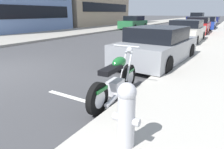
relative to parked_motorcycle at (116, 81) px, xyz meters
name	(u,v)px	position (x,y,z in m)	size (l,w,h in m)	color
sidewalk_far_curb	(78,31)	(11.57, 11.00, -0.35)	(120.00, 5.00, 0.14)	gray
parking_stall_stripe	(86,101)	(-0.43, 0.47, -0.42)	(0.12, 2.20, 0.01)	silver
parked_motorcycle	(116,81)	(0.00, 0.00, 0.00)	(2.04, 0.62, 1.11)	black
parked_car_second_in_row	(158,46)	(3.59, 0.31, 0.21)	(4.19, 2.11, 1.33)	gray
parked_car_near_corner	(186,32)	(9.49, 0.47, 0.24)	(4.24, 1.85, 1.39)	beige
parked_car_behind_motorcycle	(198,26)	(15.41, 0.65, 0.26)	(4.66, 1.92, 1.46)	#AD1919
parked_car_mid_block	(207,23)	(21.27, 0.57, 0.24)	(4.61, 1.89, 1.40)	navy
crossing_truck	(201,18)	(34.91, 2.93, 0.44)	(2.24, 5.22, 1.84)	#141947
car_opposite_curb	(133,23)	(17.76, 7.94, 0.27)	(4.44, 1.93, 1.46)	#236638
fire_hydrant	(126,114)	(-1.41, -0.97, 0.18)	(0.24, 0.36, 0.87)	#B7B7BC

